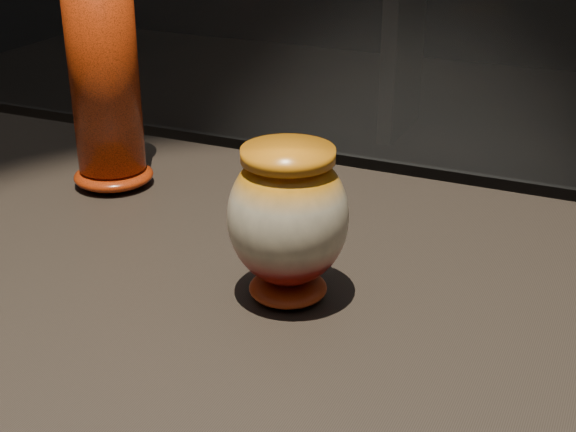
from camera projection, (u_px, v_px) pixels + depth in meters
main_vase at (288, 219)px, 0.83m from camera, size 0.15×0.15×0.17m
tall_vase at (103, 66)px, 1.09m from camera, size 0.12×0.12×0.36m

